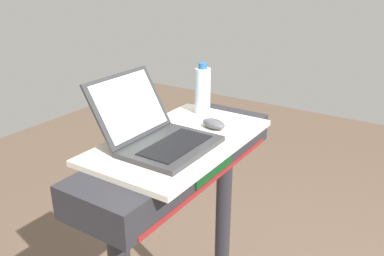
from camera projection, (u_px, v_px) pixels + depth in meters
The scene contains 4 objects.
desk_board at pixel (180, 141), 1.44m from camera, with size 0.68×0.39×0.02m, color beige.
laptop at pixel (157, 133), 1.37m from camera, with size 0.31×0.35×0.22m.
computer_mouse at pixel (214, 124), 1.52m from camera, with size 0.06×0.10×0.03m, color #4C4C51.
water_bottle at pixel (203, 90), 1.65m from camera, with size 0.06×0.06×0.21m.
Camera 1 is at (-1.09, -0.06, 1.78)m, focal length 38.39 mm.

